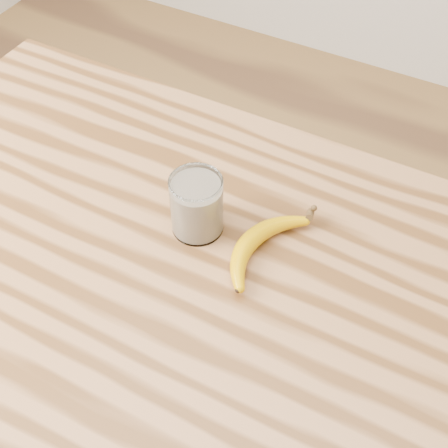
% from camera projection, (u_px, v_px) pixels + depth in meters
% --- Properties ---
extents(table, '(1.20, 0.80, 0.90)m').
position_uv_depth(table, '(165.00, 309.00, 1.08)').
color(table, '#95663D').
rests_on(table, ground).
extents(smoothie_glass, '(0.08, 0.08, 0.11)m').
position_uv_depth(smoothie_glass, '(197.00, 206.00, 0.99)').
color(smoothie_glass, white).
rests_on(smoothie_glass, table).
extents(banana, '(0.14, 0.27, 0.03)m').
position_uv_depth(banana, '(251.00, 239.00, 0.99)').
color(banana, '#CB9500').
rests_on(banana, table).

